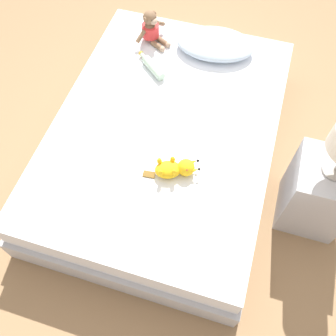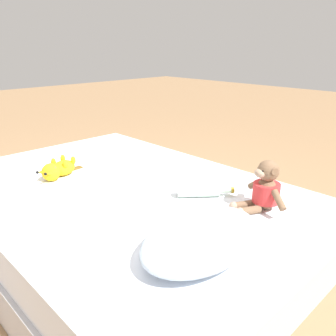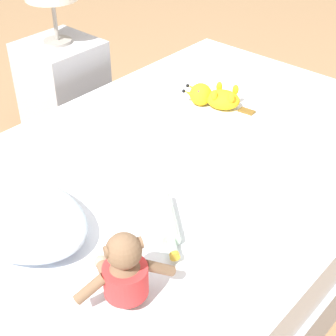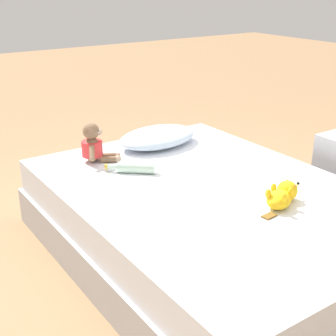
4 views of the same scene
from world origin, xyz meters
name	(u,v)px [view 1 (image 1 of 4)]	position (x,y,z in m)	size (l,w,h in m)	color
ground_plane	(166,157)	(0.00, 0.00, 0.00)	(16.00, 16.00, 0.00)	#93704C
bed	(166,141)	(0.00, 0.00, 0.20)	(1.40, 1.97, 0.40)	#B2B2B7
pillow	(215,44)	(0.15, 0.72, 0.46)	(0.58, 0.40, 0.11)	silver
plush_monkey	(151,29)	(-0.32, 0.69, 0.50)	(0.25, 0.27, 0.24)	brown
plush_yellow_creature	(176,169)	(0.16, -0.33, 0.45)	(0.32, 0.18, 0.10)	yellow
glass_bottle	(153,67)	(-0.21, 0.40, 0.44)	(0.24, 0.22, 0.06)	#B2D1B7
nightstand	(317,193)	(1.00, -0.15, 0.27)	(0.36, 0.36, 0.54)	#B2B2B7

